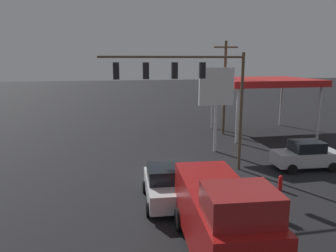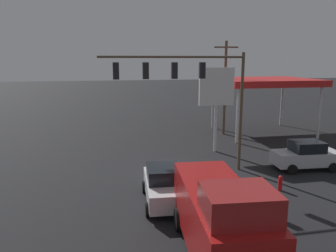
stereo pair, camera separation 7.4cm
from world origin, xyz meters
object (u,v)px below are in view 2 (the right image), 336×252
Objects in this scene: sedan_waiting at (164,185)px; utility_pole at (225,86)px; price_sign at (216,90)px; delivery_truck at (220,218)px; sedan_far at (306,155)px; traffic_signal_assembly at (188,82)px; fire_hydrant at (280,183)px.

utility_pole is at bearing 152.82° from sedan_waiting.
price_sign reaches higher than delivery_truck.
sedan_far is 10.95m from sedan_waiting.
fire_hydrant is (-4.41, 3.91, -5.50)m from traffic_signal_assembly.
sedan_far is (-8.07, 0.82, -4.99)m from traffic_signal_assembly.
delivery_truck is 8.11m from fire_hydrant.
delivery_truck is (7.74, 19.92, -3.11)m from utility_pole.
utility_pole is at bearing -77.87° from sedan_far.
sedan_far is at bearing -139.85° from fire_hydrant.
traffic_signal_assembly reaches higher than price_sign.
sedan_waiting is at bearing 21.69° from sedan_far.
price_sign is 0.96× the size of delivery_truck.
traffic_signal_assembly is at bearing 52.43° from price_sign.
traffic_signal_assembly is at bearing 176.81° from delivery_truck.
delivery_truck is at bearing 71.22° from price_sign.
traffic_signal_assembly is 2.03× the size of sedan_waiting.
price_sign is 7.62× the size of fire_hydrant.
price_sign is 9.62m from fire_hydrant.
delivery_truck is 7.91× the size of fire_hydrant.
fire_hydrant is (-5.71, -5.62, -1.26)m from delivery_truck.
sedan_waiting is (5.84, 8.71, -3.99)m from price_sign.
sedan_waiting is (2.35, 4.17, -4.99)m from traffic_signal_assembly.
utility_pole is 10.29× the size of fire_hydrant.
utility_pole is 11.97m from sedan_far.
traffic_signal_assembly is 2.03× the size of sedan_far.
sedan_waiting is 5.13× the size of fire_hydrant.
price_sign is 1.49× the size of sedan_far.
delivery_truck reaches higher than fire_hydrant.
sedan_far is at bearing 137.46° from delivery_truck.
sedan_waiting is at bearing 60.60° from traffic_signal_assembly.
sedan_far is (-1.63, 11.21, -3.86)m from utility_pole.
sedan_waiting is (8.80, 14.56, -3.86)m from utility_pole.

